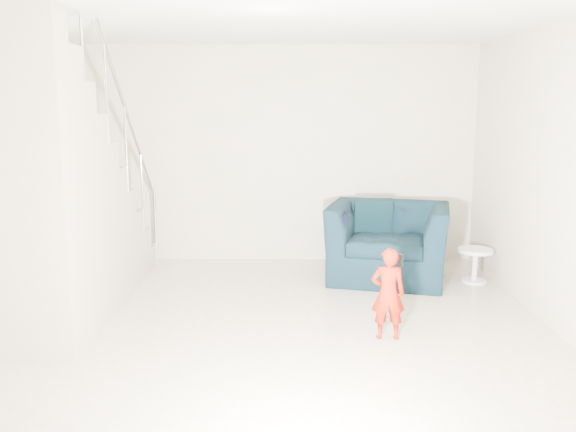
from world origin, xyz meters
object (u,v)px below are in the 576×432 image
object	(u,v)px
armchair	(388,242)
side_table	(475,260)
staircase	(54,218)
toddler	(388,294)

from	to	relation	value
armchair	side_table	xyz separation A→B (m)	(0.95, -0.17, -0.17)
side_table	staircase	xyz separation A→B (m)	(-4.25, -1.15, 0.69)
armchair	staircase	bearing A→B (deg)	-144.17
toddler	staircase	world-z (taller)	staircase
toddler	side_table	size ratio (longest dim) A/B	2.06
toddler	staircase	distance (m)	3.09
toddler	side_table	bearing A→B (deg)	-125.04
armchair	staircase	world-z (taller)	staircase
side_table	staircase	bearing A→B (deg)	-164.91
armchair	staircase	xyz separation A→B (m)	(-3.30, -1.32, 0.52)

